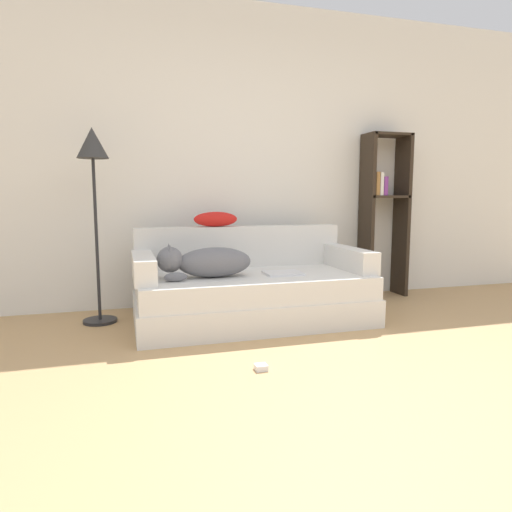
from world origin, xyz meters
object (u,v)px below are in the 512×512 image
(dog, at_px, (205,262))
(power_adapter, at_px, (261,367))
(laptop, at_px, (283,273))
(couch, at_px, (253,298))
(throw_pillow, at_px, (216,219))
(bookshelf, at_px, (384,206))
(floor_lamp, at_px, (93,168))

(dog, relative_size, power_adapter, 10.22)
(laptop, relative_size, power_adapter, 4.16)
(couch, xyz_separation_m, throw_pillow, (-0.21, 0.41, 0.60))
(bookshelf, bearing_deg, throw_pillow, -174.44)
(laptop, distance_m, bookshelf, 1.54)
(laptop, bearing_deg, throw_pillow, 129.49)
(throw_pillow, height_order, floor_lamp, floor_lamp)
(dog, bearing_deg, throw_pillow, 69.86)
(bookshelf, bearing_deg, laptop, -152.17)
(laptop, xyz_separation_m, throw_pillow, (-0.42, 0.51, 0.40))
(dog, distance_m, laptop, 0.61)
(laptop, relative_size, throw_pillow, 0.77)
(dog, height_order, power_adapter, dog)
(bookshelf, xyz_separation_m, floor_lamp, (-2.66, -0.26, 0.31))
(throw_pillow, bearing_deg, bookshelf, 5.56)
(dog, relative_size, laptop, 2.46)
(couch, height_order, floor_lamp, floor_lamp)
(throw_pillow, bearing_deg, power_adapter, -91.19)
(couch, height_order, power_adapter, couch)
(floor_lamp, xyz_separation_m, power_adapter, (0.92, -1.31, -1.18))
(couch, distance_m, dog, 0.50)
(couch, bearing_deg, bookshelf, 21.00)
(dog, distance_m, throw_pillow, 0.59)
(laptop, xyz_separation_m, power_adapter, (-0.45, -0.89, -0.38))
(throw_pillow, xyz_separation_m, bookshelf, (1.71, 0.17, 0.10))
(laptop, height_order, power_adapter, laptop)
(throw_pillow, distance_m, floor_lamp, 1.04)
(power_adapter, bearing_deg, couch, 76.71)
(couch, bearing_deg, laptop, -25.25)
(dog, height_order, throw_pillow, throw_pillow)
(dog, relative_size, floor_lamp, 0.47)
(dog, relative_size, bookshelf, 0.44)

